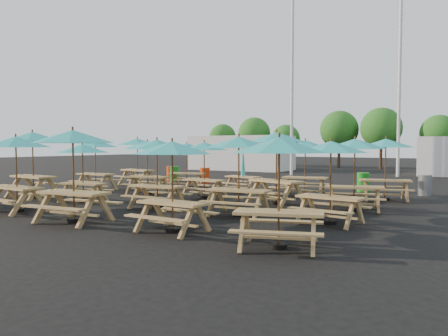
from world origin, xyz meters
The scene contains 34 objects.
ground centered at (0.00, 0.00, 0.00)m, with size 120.00×120.00×0.00m, color black.
picnic_unit_1 centered at (-5.80, -3.14, 2.21)m, with size 2.40×2.40×2.57m.
picnic_unit_2 centered at (-5.84, 0.06, 1.97)m, with size 1.98×1.98×2.29m.
picnic_unit_3 centered at (-5.91, 2.93, 2.06)m, with size 2.38×2.38×2.40m.
picnic_unit_4 centered at (-3.09, -5.68, 1.99)m, with size 2.15×2.15×2.32m.
picnic_unit_5 centered at (-3.13, -3.08, 1.79)m, with size 2.00×2.00×2.08m.
picnic_unit_6 centered at (-2.87, 0.12, 1.92)m, with size 2.28×2.28×2.23m.
picnic_unit_7 centered at (-2.98, 3.09, 1.85)m, with size 2.24×2.24×2.15m.
picnic_unit_8 centered at (-0.16, -6.05, 2.11)m, with size 2.30×2.30×2.45m.
picnic_unit_9 centered at (0.13, -2.95, 1.92)m, with size 2.00×2.00×2.23m.
picnic_unit_10 centered at (-0.07, 0.12, 1.87)m, with size 2.09×2.09×2.17m.
picnic_unit_11 centered at (0.16, 2.87, 0.84)m, with size 1.86×1.70×2.04m.
picnic_unit_12 centered at (2.86, -5.77, 1.85)m, with size 1.93×1.93×2.15m.
picnic_unit_13 centered at (3.08, -2.92, 1.98)m, with size 2.16×2.16×2.30m.
picnic_unit_14 centered at (3.03, -0.13, 2.15)m, with size 2.76×2.76×2.50m.
picnic_unit_15 centered at (2.98, 2.88, 1.94)m, with size 2.21×2.21×2.26m.
picnic_unit_16 centered at (5.65, -6.01, 1.91)m, with size 2.42×2.42×2.22m.
picnic_unit_17 centered at (5.73, -2.86, 1.86)m, with size 2.11×2.11×2.16m.
picnic_unit_18 centered at (5.68, -0.15, 1.94)m, with size 2.40×2.40×2.26m.
picnic_unit_19 centered at (6.04, 2.95, 1.97)m, with size 2.48×2.48×2.29m.
waste_bin_0 centered at (-6.03, 5.87, 0.42)m, with size 0.52×0.52×0.84m, color red.
waste_bin_1 centered at (-5.79, 5.84, 0.42)m, with size 0.52×0.52×0.84m, color #18861B.
waste_bin_2 centered at (-3.48, 5.44, 0.42)m, with size 0.52×0.52×0.84m, color red.
waste_bin_3 centered at (4.70, 5.43, 0.42)m, with size 0.52×0.52×0.84m, color #18861B.
waste_bin_4 centered at (7.16, 5.31, 0.42)m, with size 0.52×0.52×0.84m, color gray.
mast_0 centered at (-2.00, 14.00, 6.00)m, with size 0.20×0.20×12.00m, color silver.
mast_1 centered at (4.50, 16.00, 6.00)m, with size 0.20×0.20×12.00m, color silver.
event_tent_0 centered at (-8.00, 18.00, 1.40)m, with size 8.00×4.00×2.80m, color silver.
tree_0 centered at (-14.07, 25.25, 2.83)m, with size 2.80×2.80×4.24m.
tree_1 centered at (-9.74, 23.90, 3.15)m, with size 3.11×3.11×4.72m.
tree_2 centered at (-6.39, 23.65, 2.62)m, with size 2.59×2.59×3.93m.
tree_3 centered at (-1.75, 24.72, 3.41)m, with size 3.36×3.36×5.09m.
tree_4 centered at (1.90, 24.26, 3.46)m, with size 3.41×3.41×5.17m.
tree_5 centered at (6.22, 24.67, 2.97)m, with size 2.94×2.94×4.45m.
Camera 1 is at (9.01, -13.89, 2.03)m, focal length 35.00 mm.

